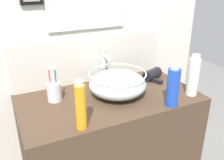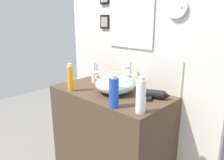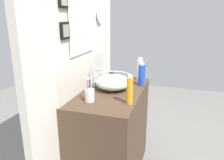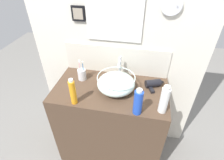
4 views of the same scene
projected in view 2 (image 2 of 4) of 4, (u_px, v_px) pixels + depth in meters
The scene contains 9 objects.
vanity_counter at pixel (111, 139), 1.93m from camera, with size 1.00×0.54×0.88m, color #4C3828.
back_panel at pixel (134, 50), 1.94m from camera, with size 1.62×0.10×2.39m.
glass_bowl_sink at pixel (115, 84), 1.76m from camera, with size 0.32×0.32×0.14m.
faucet at pixel (129, 74), 1.87m from camera, with size 0.02×0.10×0.23m.
hair_drier at pixel (157, 95), 1.63m from camera, with size 0.19×0.17×0.07m.
toothbrush_cup at pixel (95, 77), 2.05m from camera, with size 0.08×0.08×0.21m.
lotion_bottle at pixel (114, 92), 1.46m from camera, with size 0.07×0.07×0.22m.
spray_bottle at pixel (141, 96), 1.37m from camera, with size 0.06×0.06×0.24m.
soap_dispenser at pixel (70, 78), 1.79m from camera, with size 0.05×0.05×0.23m.
Camera 2 is at (1.20, -1.24, 1.46)m, focal length 35.00 mm.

